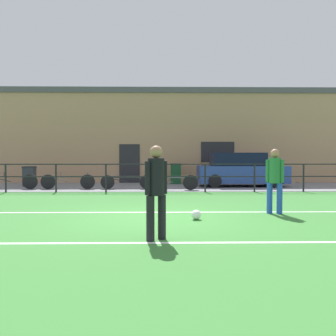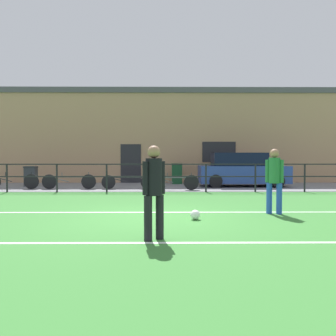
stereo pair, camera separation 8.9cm
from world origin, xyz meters
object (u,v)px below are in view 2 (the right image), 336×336
(player_goalkeeper, at_px, (154,186))
(player_winger, at_px, (274,177))
(bicycle_parked_1, at_px, (128,182))
(bicycle_parked_3, at_px, (69,181))
(trash_bin_1, at_px, (31,176))
(bicycle_parked_2, at_px, (173,182))
(soccer_ball_match, at_px, (195,215))
(bicycle_parked_0, at_px, (12,181))
(trash_bin_0, at_px, (177,174))
(parked_car_red, at_px, (242,170))

(player_goalkeeper, bearing_deg, player_winger, -171.96)
(bicycle_parked_1, bearing_deg, bicycle_parked_3, 180.00)
(player_winger, xyz_separation_m, trash_bin_1, (-9.15, 8.22, -0.43))
(player_goalkeeper, bearing_deg, bicycle_parked_1, -117.09)
(player_goalkeeper, distance_m, player_winger, 4.07)
(bicycle_parked_2, distance_m, trash_bin_1, 7.07)
(soccer_ball_match, xyz_separation_m, bicycle_parked_0, (-7.33, 7.52, 0.25))
(trash_bin_0, bearing_deg, bicycle_parked_3, -148.59)
(soccer_ball_match, bearing_deg, player_winger, 22.01)
(soccer_ball_match, xyz_separation_m, bicycle_parked_1, (-2.30, 7.52, 0.23))
(parked_car_red, xyz_separation_m, bicycle_parked_2, (-3.31, -1.94, -0.42))
(bicycle_parked_0, distance_m, trash_bin_1, 1.56)
(bicycle_parked_0, relative_size, trash_bin_0, 2.18)
(player_goalkeeper, relative_size, bicycle_parked_2, 0.76)
(bicycle_parked_1, distance_m, bicycle_parked_2, 2.04)
(bicycle_parked_0, height_order, trash_bin_0, trash_bin_0)
(player_winger, height_order, bicycle_parked_0, player_winger)
(parked_car_red, bearing_deg, player_winger, -96.47)
(bicycle_parked_1, height_order, bicycle_parked_3, bicycle_parked_3)
(soccer_ball_match, distance_m, bicycle_parked_2, 7.01)
(player_winger, relative_size, bicycle_parked_2, 0.76)
(bicycle_parked_1, bearing_deg, trash_bin_0, 52.66)
(player_goalkeeper, bearing_deg, parked_car_red, -145.09)
(soccer_ball_match, xyz_separation_m, bicycle_parked_3, (-4.87, 7.52, 0.24))
(bicycle_parked_1, distance_m, trash_bin_1, 5.03)
(parked_car_red, relative_size, trash_bin_1, 4.36)
(bicycle_parked_2, relative_size, trash_bin_0, 2.03)
(player_winger, relative_size, soccer_ball_match, 7.31)
(player_winger, height_order, bicycle_parked_2, player_winger)
(parked_car_red, distance_m, trash_bin_0, 3.41)
(soccer_ball_match, xyz_separation_m, parked_car_red, (2.98, 8.94, 0.66))
(parked_car_red, bearing_deg, player_goalkeeper, -109.49)
(player_winger, bearing_deg, soccer_ball_match, 44.70)
(bicycle_parked_1, distance_m, trash_bin_0, 3.70)
(bicycle_parked_0, distance_m, bicycle_parked_1, 5.02)
(bicycle_parked_0, bearing_deg, trash_bin_1, 81.09)
(player_goalkeeper, height_order, soccer_ball_match, player_goalkeeper)
(bicycle_parked_3, height_order, trash_bin_0, trash_bin_0)
(parked_car_red, distance_m, bicycle_parked_1, 5.49)
(parked_car_red, height_order, trash_bin_0, parked_car_red)
(player_goalkeeper, distance_m, bicycle_parked_2, 9.01)
(bicycle_parked_0, height_order, bicycle_parked_2, bicycle_parked_0)
(bicycle_parked_1, bearing_deg, soccer_ball_match, -72.96)
(player_winger, distance_m, trash_bin_0, 9.86)
(bicycle_parked_0, distance_m, bicycle_parked_3, 2.46)
(player_goalkeeper, distance_m, bicycle_parked_0, 11.49)
(soccer_ball_match, bearing_deg, bicycle_parked_3, 122.95)
(player_goalkeeper, relative_size, trash_bin_1, 1.71)
(bicycle_parked_0, bearing_deg, player_goalkeeper, -55.82)
(player_goalkeeper, xyz_separation_m, bicycle_parked_0, (-6.45, 9.49, -0.57))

